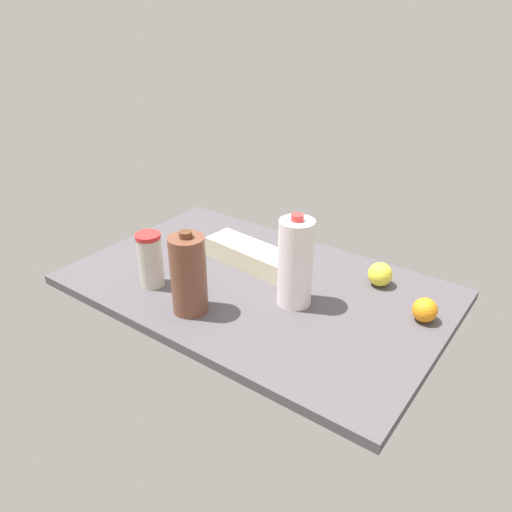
{
  "coord_description": "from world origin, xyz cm",
  "views": [
    {
      "loc": [
        82.62,
        -112.7,
        86.22
      ],
      "look_at": [
        0.0,
        0.0,
        13.0
      ],
      "focal_mm": 35.0,
      "sensor_mm": 36.0,
      "label": 1
    }
  ],
  "objects_px": {
    "chocolate_milk_jug": "(189,275)",
    "lemon_beside_bowl": "(380,274)",
    "tumbler_cup": "(150,260)",
    "egg_carton": "(251,255)",
    "milk_jug": "(295,263)",
    "orange_by_jug": "(425,310)"
  },
  "relations": [
    {
      "from": "egg_carton",
      "to": "orange_by_jug",
      "type": "height_order",
      "value": "orange_by_jug"
    },
    {
      "from": "chocolate_milk_jug",
      "to": "lemon_beside_bowl",
      "type": "xyz_separation_m",
      "value": [
        0.39,
        0.47,
        -0.08
      ]
    },
    {
      "from": "chocolate_milk_jug",
      "to": "lemon_beside_bowl",
      "type": "height_order",
      "value": "chocolate_milk_jug"
    },
    {
      "from": "egg_carton",
      "to": "lemon_beside_bowl",
      "type": "bearing_deg",
      "value": 23.28
    },
    {
      "from": "orange_by_jug",
      "to": "milk_jug",
      "type": "bearing_deg",
      "value": -158.47
    },
    {
      "from": "milk_jug",
      "to": "egg_carton",
      "type": "bearing_deg",
      "value": 155.16
    },
    {
      "from": "egg_carton",
      "to": "lemon_beside_bowl",
      "type": "distance_m",
      "value": 0.44
    },
    {
      "from": "tumbler_cup",
      "to": "lemon_beside_bowl",
      "type": "relative_size",
      "value": 2.32
    },
    {
      "from": "milk_jug",
      "to": "orange_by_jug",
      "type": "relative_size",
      "value": 4.04
    },
    {
      "from": "egg_carton",
      "to": "chocolate_milk_jug",
      "type": "relative_size",
      "value": 1.32
    },
    {
      "from": "tumbler_cup",
      "to": "lemon_beside_bowl",
      "type": "distance_m",
      "value": 0.73
    },
    {
      "from": "chocolate_milk_jug",
      "to": "lemon_beside_bowl",
      "type": "relative_size",
      "value": 3.3
    },
    {
      "from": "egg_carton",
      "to": "tumbler_cup",
      "type": "height_order",
      "value": "tumbler_cup"
    },
    {
      "from": "tumbler_cup",
      "to": "chocolate_milk_jug",
      "type": "bearing_deg",
      "value": -10.04
    },
    {
      "from": "milk_jug",
      "to": "lemon_beside_bowl",
      "type": "distance_m",
      "value": 0.32
    },
    {
      "from": "orange_by_jug",
      "to": "lemon_beside_bowl",
      "type": "relative_size",
      "value": 0.92
    },
    {
      "from": "tumbler_cup",
      "to": "lemon_beside_bowl",
      "type": "height_order",
      "value": "tumbler_cup"
    },
    {
      "from": "milk_jug",
      "to": "chocolate_milk_jug",
      "type": "distance_m",
      "value": 0.31
    },
    {
      "from": "milk_jug",
      "to": "tumbler_cup",
      "type": "bearing_deg",
      "value": -157.03
    },
    {
      "from": "orange_by_jug",
      "to": "lemon_beside_bowl",
      "type": "bearing_deg",
      "value": 149.09
    },
    {
      "from": "egg_carton",
      "to": "lemon_beside_bowl",
      "type": "height_order",
      "value": "lemon_beside_bowl"
    },
    {
      "from": "milk_jug",
      "to": "tumbler_cup",
      "type": "relative_size",
      "value": 1.61
    }
  ]
}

